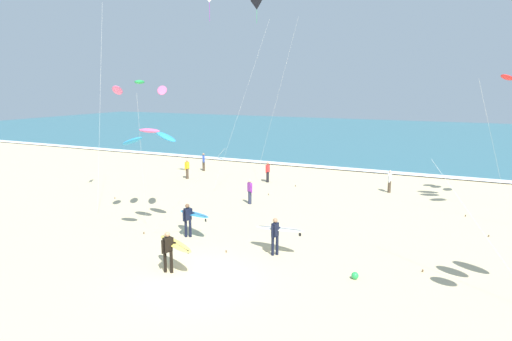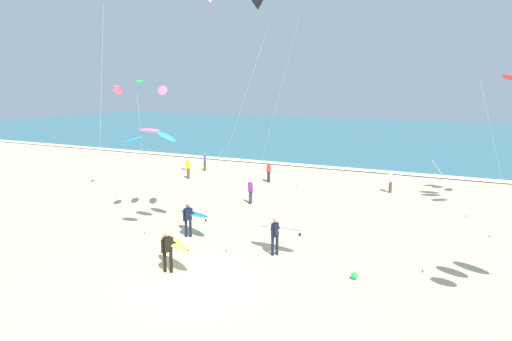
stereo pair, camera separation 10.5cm
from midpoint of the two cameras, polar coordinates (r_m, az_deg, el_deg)
ground_plane at (r=17.52m, az=-7.99°, el=-13.97°), size 160.00×160.00×0.00m
ocean_water at (r=68.63m, az=17.70°, el=4.40°), size 160.00×60.00×0.08m
shoreline_foam at (r=39.65m, az=11.89°, el=0.22°), size 160.00×1.30×0.01m
surfer_lead at (r=19.43m, az=2.66°, el=-7.95°), size 2.54×1.11×1.71m
surfer_trailing at (r=21.86m, az=-8.65°, el=-5.89°), size 2.54×1.62×1.71m
surfer_third at (r=17.99m, az=-11.19°, el=-9.77°), size 2.20×1.35×1.71m
kite_diamond_ivory_near at (r=30.34m, az=-5.86°, el=20.74°), size 4.45×1.04×13.79m
kite_diamond_charcoal_high at (r=35.33m, az=0.16°, el=20.87°), size 4.76×2.17×14.58m
kite_arc_emerald_low at (r=23.42m, az=-15.12°, el=10.44°), size 3.02×2.75×7.67m
kite_arc_rose_distant at (r=21.94m, az=-13.91°, el=4.39°), size 5.55×2.88×5.33m
bystander_white_top at (r=31.79m, az=17.03°, el=-1.36°), size 0.22×0.50×1.59m
bystander_blue_top at (r=38.44m, az=-6.96°, el=1.14°), size 0.33×0.42×1.59m
bystander_red_top at (r=33.64m, az=1.45°, el=-0.20°), size 0.25×0.49×1.59m
bystander_yellow_top at (r=35.36m, az=-9.11°, el=0.22°), size 0.24×0.49×1.59m
bystander_purple_top at (r=27.49m, az=-0.92°, el=-2.77°), size 0.44×0.32×1.59m
beach_ball at (r=17.75m, az=12.68°, el=-13.29°), size 0.28×0.28×0.28m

